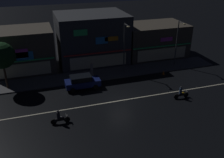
{
  "coord_description": "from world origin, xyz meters",
  "views": [
    {
      "loc": [
        -8.38,
        -23.36,
        14.62
      ],
      "look_at": [
        -0.06,
        2.86,
        1.45
      ],
      "focal_mm": 40.39,
      "sensor_mm": 36.0,
      "label": 1
    }
  ],
  "objects_px": {
    "streetlamp_west": "(125,44)",
    "pedestrian_on_sidewalk": "(92,69)",
    "streetlamp_mid": "(178,40)",
    "motorcycle_following": "(181,93)",
    "traffic_cone": "(164,72)",
    "motorcycle_lead": "(60,118)",
    "parked_car_near_kerb": "(82,82)"
  },
  "relations": [
    {
      "from": "streetlamp_west",
      "to": "pedestrian_on_sidewalk",
      "type": "relative_size",
      "value": 3.68
    },
    {
      "from": "streetlamp_mid",
      "to": "streetlamp_west",
      "type": "bearing_deg",
      "value": -178.63
    },
    {
      "from": "streetlamp_west",
      "to": "streetlamp_mid",
      "type": "height_order",
      "value": "streetlamp_west"
    },
    {
      "from": "streetlamp_mid",
      "to": "motorcycle_following",
      "type": "bearing_deg",
      "value": -116.56
    },
    {
      "from": "pedestrian_on_sidewalk",
      "to": "motorcycle_following",
      "type": "relative_size",
      "value": 0.99
    },
    {
      "from": "streetlamp_west",
      "to": "motorcycle_following",
      "type": "relative_size",
      "value": 3.64
    },
    {
      "from": "traffic_cone",
      "to": "pedestrian_on_sidewalk",
      "type": "bearing_deg",
      "value": 166.15
    },
    {
      "from": "motorcycle_lead",
      "to": "motorcycle_following",
      "type": "bearing_deg",
      "value": 178.66
    },
    {
      "from": "streetlamp_west",
      "to": "streetlamp_mid",
      "type": "bearing_deg",
      "value": 1.37
    },
    {
      "from": "streetlamp_mid",
      "to": "motorcycle_following",
      "type": "xyz_separation_m",
      "value": [
        -4.4,
        -8.81,
        -3.46
      ]
    },
    {
      "from": "parked_car_near_kerb",
      "to": "motorcycle_following",
      "type": "height_order",
      "value": "parked_car_near_kerb"
    },
    {
      "from": "traffic_cone",
      "to": "motorcycle_lead",
      "type": "bearing_deg",
      "value": -154.2
    },
    {
      "from": "pedestrian_on_sidewalk",
      "to": "parked_car_near_kerb",
      "type": "height_order",
      "value": "pedestrian_on_sidewalk"
    },
    {
      "from": "traffic_cone",
      "to": "streetlamp_mid",
      "type": "bearing_deg",
      "value": 35.69
    },
    {
      "from": "streetlamp_west",
      "to": "streetlamp_mid",
      "type": "distance_m",
      "value": 8.23
    },
    {
      "from": "motorcycle_following",
      "to": "pedestrian_on_sidewalk",
      "type": "bearing_deg",
      "value": -46.09
    },
    {
      "from": "parked_car_near_kerb",
      "to": "motorcycle_following",
      "type": "relative_size",
      "value": 2.26
    },
    {
      "from": "pedestrian_on_sidewalk",
      "to": "traffic_cone",
      "type": "height_order",
      "value": "pedestrian_on_sidewalk"
    },
    {
      "from": "traffic_cone",
      "to": "streetlamp_west",
      "type": "bearing_deg",
      "value": 158.19
    },
    {
      "from": "streetlamp_mid",
      "to": "pedestrian_on_sidewalk",
      "type": "bearing_deg",
      "value": 179.34
    },
    {
      "from": "traffic_cone",
      "to": "parked_car_near_kerb",
      "type": "bearing_deg",
      "value": -176.99
    },
    {
      "from": "pedestrian_on_sidewalk",
      "to": "parked_car_near_kerb",
      "type": "distance_m",
      "value": 3.58
    },
    {
      "from": "pedestrian_on_sidewalk",
      "to": "motorcycle_lead",
      "type": "bearing_deg",
      "value": 36.6
    },
    {
      "from": "parked_car_near_kerb",
      "to": "motorcycle_lead",
      "type": "bearing_deg",
      "value": 61.87
    },
    {
      "from": "motorcycle_following",
      "to": "traffic_cone",
      "type": "relative_size",
      "value": 3.45
    },
    {
      "from": "streetlamp_mid",
      "to": "pedestrian_on_sidewalk",
      "type": "xyz_separation_m",
      "value": [
        -12.8,
        0.15,
        -3.07
      ]
    },
    {
      "from": "streetlamp_west",
      "to": "streetlamp_mid",
      "type": "xyz_separation_m",
      "value": [
        8.22,
        0.2,
        -0.15
      ]
    },
    {
      "from": "streetlamp_mid",
      "to": "motorcycle_lead",
      "type": "xyz_separation_m",
      "value": [
        -18.36,
        -9.61,
        -3.46
      ]
    },
    {
      "from": "parked_car_near_kerb",
      "to": "motorcycle_following",
      "type": "bearing_deg",
      "value": 150.08
    },
    {
      "from": "streetlamp_mid",
      "to": "parked_car_near_kerb",
      "type": "relative_size",
      "value": 1.54
    },
    {
      "from": "parked_car_near_kerb",
      "to": "traffic_cone",
      "type": "xyz_separation_m",
      "value": [
        11.63,
        0.61,
        -0.59
      ]
    },
    {
      "from": "streetlamp_mid",
      "to": "motorcycle_lead",
      "type": "relative_size",
      "value": 3.49
    }
  ]
}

